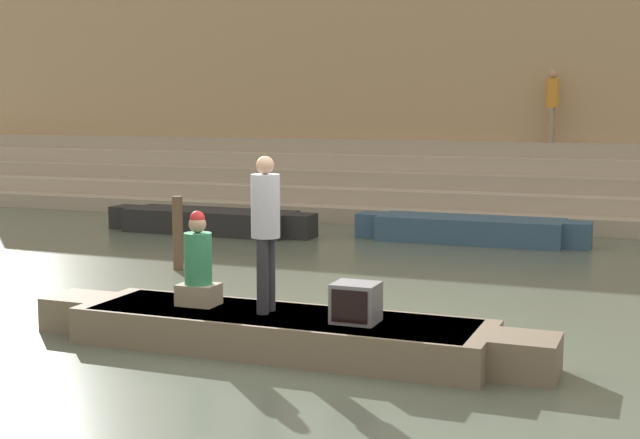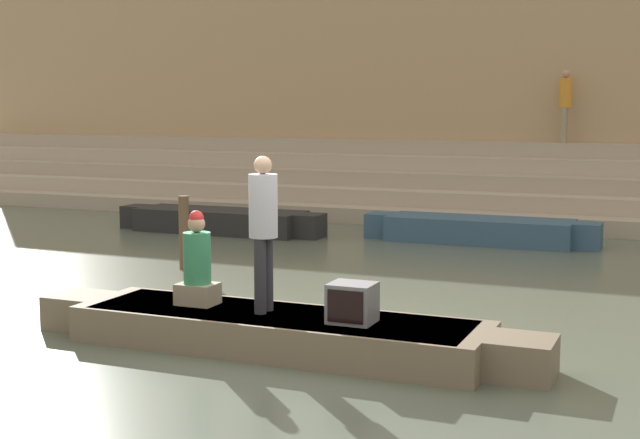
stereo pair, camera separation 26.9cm
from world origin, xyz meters
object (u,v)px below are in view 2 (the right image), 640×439
object	(u,v)px
person_rowing	(197,266)
moored_boat_shore	(220,220)
person_on_steps	(565,100)
tv_set	(352,303)
rowboat_main	(277,330)
person_standing	(263,222)
moored_boat_distant	(479,229)
mooring_post	(184,233)

from	to	relation	value
person_rowing	moored_boat_shore	xyz separation A→B (m)	(-4.03, 7.72, -0.58)
person_on_steps	tv_set	bearing A→B (deg)	-177.07
person_rowing	person_on_steps	xyz separation A→B (m)	(2.25, 13.43, 1.96)
rowboat_main	person_standing	size ratio (longest dim) A/B	3.46
person_standing	person_on_steps	xyz separation A→B (m)	(1.37, 13.48, 1.40)
moored_boat_shore	person_on_steps	distance (m)	8.85
person_rowing	person_standing	bearing A→B (deg)	1.56
tv_set	moored_boat_distant	world-z (taller)	tv_set
tv_set	person_standing	bearing A→B (deg)	-176.40
rowboat_main	mooring_post	bearing A→B (deg)	135.12
moored_boat_shore	person_on_steps	size ratio (longest dim) A/B	2.68
rowboat_main	moored_boat_distant	distance (m)	8.53
moored_boat_distant	person_standing	bearing A→B (deg)	-97.89
moored_boat_distant	mooring_post	bearing A→B (deg)	-133.51
rowboat_main	person_rowing	distance (m)	1.22
person_standing	person_rowing	xyz separation A→B (m)	(-0.87, 0.05, -0.56)
person_rowing	moored_boat_distant	world-z (taller)	person_rowing
moored_boat_shore	mooring_post	size ratio (longest dim) A/B	3.86
rowboat_main	person_rowing	xyz separation A→B (m)	(-1.05, 0.08, 0.63)
mooring_post	moored_boat_distant	bearing A→B (deg)	51.14
tv_set	mooring_post	size ratio (longest dim) A/B	0.39
rowboat_main	person_on_steps	distance (m)	13.80
person_on_steps	moored_boat_distant	bearing A→B (deg)	174.03
tv_set	mooring_post	world-z (taller)	mooring_post
moored_boat_shore	moored_boat_distant	xyz separation A→B (m)	(5.38, 0.73, -0.00)
person_rowing	tv_set	xyz separation A→B (m)	(1.94, -0.13, -0.23)
rowboat_main	tv_set	xyz separation A→B (m)	(0.89, -0.05, 0.39)
person_standing	person_rowing	size ratio (longest dim) A/B	1.59
tv_set	person_on_steps	bearing A→B (deg)	96.53
rowboat_main	mooring_post	distance (m)	5.18
tv_set	person_on_steps	size ratio (longest dim) A/B	0.27
person_standing	mooring_post	world-z (taller)	person_standing
rowboat_main	moored_boat_shore	bearing A→B (deg)	125.48
rowboat_main	person_on_steps	bearing A→B (deg)	87.33
person_on_steps	moored_boat_shore	bearing A→B (deg)	136.51
person_standing	person_rowing	distance (m)	1.04
person_rowing	person_on_steps	bearing A→B (deg)	85.36
rowboat_main	moored_boat_distant	xyz separation A→B (m)	(0.30, 8.52, 0.04)
moored_boat_distant	moored_boat_shore	bearing A→B (deg)	-176.93
person_standing	moored_boat_distant	size ratio (longest dim) A/B	0.37
rowboat_main	mooring_post	xyz separation A→B (m)	(-3.50, 3.80, 0.39)
moored_boat_shore	person_on_steps	bearing A→B (deg)	47.66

